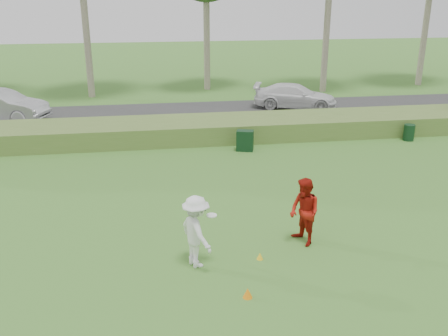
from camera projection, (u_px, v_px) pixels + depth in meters
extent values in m
plane|color=#356F25|center=(248.00, 266.00, 13.00)|extent=(120.00, 120.00, 0.00)
cube|color=#4D6F2C|center=(198.00, 129.00, 24.01)|extent=(80.00, 3.00, 0.90)
cube|color=#2D2D2D|center=(189.00, 114.00, 28.80)|extent=(80.00, 6.00, 0.06)
cylinder|color=gray|center=(206.00, 6.00, 34.13)|extent=(0.44, 0.44, 11.50)
imported|color=white|center=(196.00, 232.00, 12.73)|extent=(1.15, 1.43, 1.93)
cylinder|color=white|center=(212.00, 215.00, 12.65)|extent=(0.27, 0.27, 0.03)
imported|color=#A0170D|center=(304.00, 212.00, 13.85)|extent=(0.99, 1.12, 1.93)
cone|color=orange|center=(248.00, 293.00, 11.63)|extent=(0.23, 0.23, 0.25)
cone|color=yellow|center=(260.00, 256.00, 13.29)|extent=(0.17, 0.17, 0.19)
cube|color=black|center=(245.00, 141.00, 22.17)|extent=(0.84, 0.66, 0.92)
cylinder|color=black|center=(409.00, 133.00, 23.71)|extent=(0.59, 0.59, 0.77)
imported|color=silver|center=(1.00, 106.00, 26.96)|extent=(5.27, 3.22, 1.64)
imported|color=silver|center=(295.00, 96.00, 29.89)|extent=(5.29, 3.47, 1.42)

